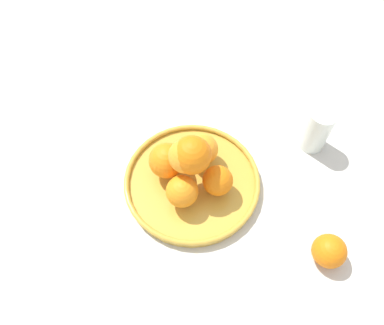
# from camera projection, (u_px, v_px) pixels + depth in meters

# --- Properties ---
(ground_plane) EXTENTS (4.00, 4.00, 0.00)m
(ground_plane) POSITION_uv_depth(u_px,v_px,m) (192.00, 184.00, 0.88)
(ground_plane) COLOR beige
(fruit_bowl) EXTENTS (0.32, 0.32, 0.03)m
(fruit_bowl) POSITION_uv_depth(u_px,v_px,m) (192.00, 181.00, 0.87)
(fruit_bowl) COLOR gold
(fruit_bowl) RESTS_ON ground_plane
(orange_pile) EXTENTS (0.19, 0.20, 0.14)m
(orange_pile) POSITION_uv_depth(u_px,v_px,m) (190.00, 164.00, 0.81)
(orange_pile) COLOR orange
(orange_pile) RESTS_ON fruit_bowl
(stray_orange) EXTENTS (0.07, 0.07, 0.07)m
(stray_orange) POSITION_uv_depth(u_px,v_px,m) (329.00, 251.00, 0.76)
(stray_orange) COLOR orange
(stray_orange) RESTS_ON ground_plane
(drinking_glass) EXTENTS (0.06, 0.06, 0.12)m
(drinking_glass) POSITION_uv_depth(u_px,v_px,m) (317.00, 130.00, 0.89)
(drinking_glass) COLOR silver
(drinking_glass) RESTS_ON ground_plane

